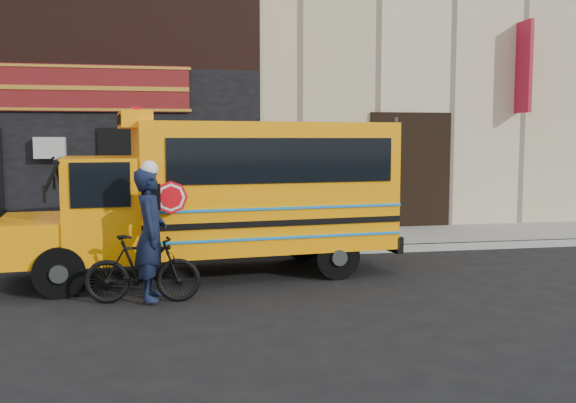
# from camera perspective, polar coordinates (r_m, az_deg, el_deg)

# --- Properties ---
(ground) EXTENTS (120.00, 120.00, 0.00)m
(ground) POSITION_cam_1_polar(r_m,az_deg,el_deg) (11.08, 1.68, -7.23)
(ground) COLOR black
(ground) RESTS_ON ground
(curb) EXTENTS (40.00, 0.20, 0.15)m
(curb) POSITION_cam_1_polar(r_m,az_deg,el_deg) (13.57, -0.70, -4.53)
(curb) COLOR #9B9B96
(curb) RESTS_ON ground
(sidewalk) EXTENTS (40.00, 3.00, 0.15)m
(sidewalk) POSITION_cam_1_polar(r_m,az_deg,el_deg) (15.02, -1.71, -3.54)
(sidewalk) COLOR slate
(sidewalk) RESTS_ON ground
(building) EXTENTS (20.00, 10.70, 12.00)m
(building) POSITION_cam_1_polar(r_m,az_deg,el_deg) (21.44, -4.67, 15.41)
(building) COLOR beige
(building) RESTS_ON sidewalk
(school_bus) EXTENTS (7.09, 2.88, 2.92)m
(school_bus) POSITION_cam_1_polar(r_m,az_deg,el_deg) (11.61, -5.56, 0.87)
(school_bus) COLOR black
(school_bus) RESTS_ON ground
(sign_pole) EXTENTS (0.11, 0.25, 2.93)m
(sign_pole) POSITION_cam_1_polar(r_m,az_deg,el_deg) (14.28, 9.52, 2.16)
(sign_pole) COLOR #3A413D
(sign_pole) RESTS_ON ground
(bicycle) EXTENTS (1.76, 0.63, 1.03)m
(bicycle) POSITION_cam_1_polar(r_m,az_deg,el_deg) (9.89, -12.79, -5.87)
(bicycle) COLOR black
(bicycle) RESTS_ON ground
(cyclist) EXTENTS (0.52, 0.75, 1.98)m
(cyclist) POSITION_cam_1_polar(r_m,az_deg,el_deg) (9.81, -12.11, -3.14)
(cyclist) COLOR black
(cyclist) RESTS_ON ground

